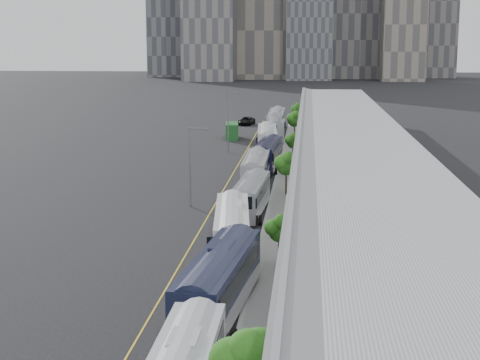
# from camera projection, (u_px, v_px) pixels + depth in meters

# --- Properties ---
(sidewalk) EXTENTS (10.00, 170.00, 0.12)m
(sidewalk) POSITION_uv_depth(u_px,v_px,m) (316.00, 201.00, 77.81)
(sidewalk) COLOR gray
(sidewalk) RESTS_ON ground
(lane_line) EXTENTS (0.12, 160.00, 0.02)m
(lane_line) POSITION_uv_depth(u_px,v_px,m) (218.00, 199.00, 78.77)
(lane_line) COLOR gold
(lane_line) RESTS_ON ground
(depot) EXTENTS (12.45, 160.40, 7.20)m
(depot) POSITION_uv_depth(u_px,v_px,m) (355.00, 169.00, 76.81)
(depot) COLOR gray
(depot) RESTS_ON ground
(bus_1) EXTENTS (4.15, 14.05, 4.04)m
(bus_1) POSITION_uv_depth(u_px,v_px,m) (220.00, 288.00, 45.37)
(bus_1) COLOR #161B33
(bus_1) RESTS_ON ground
(bus_2) EXTENTS (3.89, 13.33, 3.84)m
(bus_2) POSITION_uv_depth(u_px,v_px,m) (232.00, 233.00, 58.58)
(bus_2) COLOR white
(bus_2) RESTS_ON ground
(bus_3) EXTENTS (3.12, 12.30, 3.56)m
(bus_3) POSITION_uv_depth(u_px,v_px,m) (251.00, 199.00, 71.89)
(bus_3) COLOR gray
(bus_3) RESTS_ON ground
(bus_4) EXTENTS (2.93, 13.18, 3.85)m
(bus_4) POSITION_uv_depth(u_px,v_px,m) (256.00, 172.00, 85.85)
(bus_4) COLOR #91949A
(bus_4) RESTS_ON ground
(bus_5) EXTENTS (3.51, 13.29, 3.84)m
(bus_5) POSITION_uv_depth(u_px,v_px,m) (268.00, 157.00, 97.55)
(bus_5) COLOR black
(bus_5) RESTS_ON ground
(bus_6) EXTENTS (3.72, 14.19, 4.10)m
(bus_6) POSITION_uv_depth(u_px,v_px,m) (267.00, 142.00, 111.40)
(bus_6) COLOR silver
(bus_6) RESTS_ON ground
(bus_7) EXTENTS (3.77, 13.66, 3.94)m
(bus_7) POSITION_uv_depth(u_px,v_px,m) (275.00, 130.00, 126.37)
(bus_7) COLOR gray
(bus_7) RESTS_ON ground
(bus_8) EXTENTS (3.08, 13.93, 4.07)m
(bus_8) POSITION_uv_depth(u_px,v_px,m) (277.00, 121.00, 140.61)
(bus_8) COLOR #A1A4AA
(bus_8) RESTS_ON ground
(tree_0) EXTENTS (2.57, 2.57, 5.02)m
(tree_0) POSITION_uv_depth(u_px,v_px,m) (244.00, 357.00, 30.59)
(tree_0) COLOR black
(tree_0) RESTS_ON ground
(tree_1) EXTENTS (1.64, 1.64, 3.73)m
(tree_1) POSITION_uv_depth(u_px,v_px,m) (279.00, 229.00, 55.02)
(tree_1) COLOR black
(tree_1) RESTS_ON ground
(tree_2) EXTENTS (2.19, 2.19, 4.76)m
(tree_2) POSITION_uv_depth(u_px,v_px,m) (286.00, 163.00, 80.22)
(tree_2) COLOR black
(tree_2) RESTS_ON ground
(tree_3) EXTENTS (1.71, 1.71, 4.01)m
(tree_3) POSITION_uv_depth(u_px,v_px,m) (293.00, 141.00, 102.09)
(tree_3) COLOR black
(tree_3) RESTS_ON ground
(tree_4) EXTENTS (2.35, 2.35, 4.68)m
(tree_4) POSITION_uv_depth(u_px,v_px,m) (294.00, 118.00, 128.41)
(tree_4) COLOR black
(tree_4) RESTS_ON ground
(tree_5) EXTENTS (2.15, 2.15, 4.15)m
(tree_5) POSITION_uv_depth(u_px,v_px,m) (297.00, 109.00, 150.96)
(tree_5) COLOR black
(tree_5) RESTS_ON ground
(street_lamp_near) EXTENTS (2.04, 0.22, 8.17)m
(street_lamp_near) POSITION_uv_depth(u_px,v_px,m) (192.00, 161.00, 74.51)
(street_lamp_near) COLOR #59595E
(street_lamp_near) RESTS_ON ground
(street_lamp_far) EXTENTS (2.04, 0.22, 9.24)m
(street_lamp_far) POSITION_uv_depth(u_px,v_px,m) (229.00, 118.00, 111.27)
(street_lamp_far) COLOR #59595E
(street_lamp_far) RESTS_ON ground
(shipping_container) EXTENTS (2.81, 6.61, 2.74)m
(shipping_container) POSITION_uv_depth(u_px,v_px,m) (232.00, 131.00, 128.07)
(shipping_container) COLOR #164A1C
(shipping_container) RESTS_ON ground
(suv) EXTENTS (3.56, 6.12, 1.60)m
(suv) POSITION_uv_depth(u_px,v_px,m) (246.00, 121.00, 149.67)
(suv) COLOR black
(suv) RESTS_ON ground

